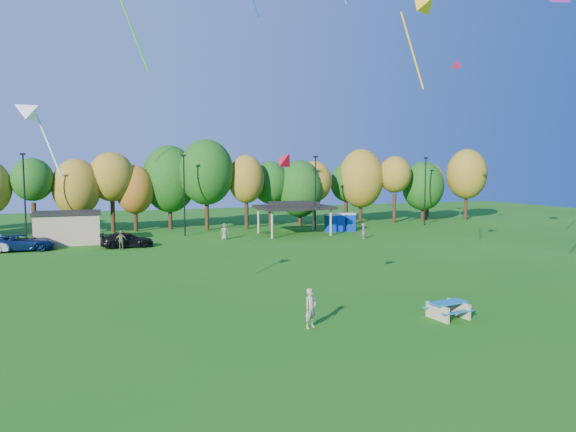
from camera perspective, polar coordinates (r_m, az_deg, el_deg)
name	(u,v)px	position (r m, az deg, el deg)	size (l,w,h in m)	color
ground	(303,364)	(20.55, 1.65, -16.09)	(160.00, 160.00, 0.00)	#19600F
tree_line	(151,182)	(63.56, -14.97, 3.62)	(93.57, 10.55, 11.15)	black
lamp_posts	(184,192)	(58.52, -11.46, 2.58)	(64.50, 0.25, 9.09)	black
utility_building	(68,228)	(56.09, -23.26, -1.19)	(6.30, 4.30, 3.25)	tan
pavilion	(294,206)	(58.86, 0.66, 1.06)	(8.20, 6.20, 3.77)	tan
porta_potties	(340,222)	(62.14, 5.78, -0.71)	(3.75, 1.44, 2.18)	#0C34A6
picnic_table	(448,309)	(27.40, 17.37, -9.79)	(2.09, 1.79, 0.84)	tan
kite_flyer	(311,308)	(24.58, 2.53, -10.19)	(0.69, 0.45, 1.88)	tan
car_c	(24,243)	(53.12, -27.26, -2.64)	(2.52, 5.47, 1.52)	#0C204D
car_d	(127,240)	(51.64, -17.46, -2.56)	(1.99, 4.90, 1.42)	black
far_person_0	(0,243)	(53.76, -29.35, -2.62)	(1.01, 0.58, 1.56)	#5254B4
far_person_1	(121,240)	(50.26, -18.08, -2.58)	(1.04, 0.43, 1.78)	olive
far_person_2	(364,231)	(55.96, 8.40, -1.69)	(0.59, 0.39, 1.63)	#C15BA9
far_person_3	(224,232)	(54.98, -7.08, -1.73)	(0.86, 0.56, 1.75)	#807D58
kite_0	(24,111)	(24.40, -27.23, 10.32)	(2.13, 1.29, 3.40)	white
kite_6	(420,3)	(31.51, 14.45, 21.90)	(1.76, 3.30, 5.47)	yellow
kite_12	(458,64)	(55.62, 18.34, 15.71)	(1.56, 1.39, 1.31)	#C1163E
kite_14	(286,159)	(24.78, -0.21, 6.39)	(1.11, 1.26, 1.05)	red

